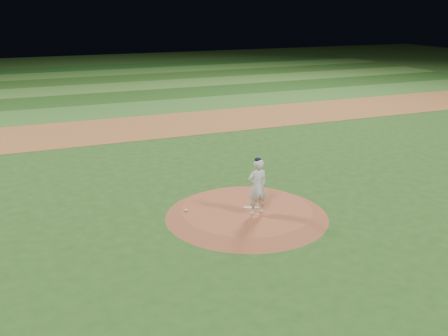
# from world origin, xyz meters

# --- Properties ---
(ground) EXTENTS (120.00, 120.00, 0.00)m
(ground) POSITION_xyz_m (0.00, 0.00, 0.00)
(ground) COLOR #264F19
(ground) RESTS_ON ground
(infield_dirt_band) EXTENTS (70.00, 6.00, 0.02)m
(infield_dirt_band) POSITION_xyz_m (0.00, 14.00, 0.01)
(infield_dirt_band) COLOR #985B2F
(infield_dirt_band) RESTS_ON ground
(outfield_stripe_0) EXTENTS (70.00, 5.00, 0.02)m
(outfield_stripe_0) POSITION_xyz_m (0.00, 19.50, 0.01)
(outfield_stripe_0) COLOR #356825
(outfield_stripe_0) RESTS_ON ground
(outfield_stripe_1) EXTENTS (70.00, 5.00, 0.02)m
(outfield_stripe_1) POSITION_xyz_m (0.00, 24.50, 0.01)
(outfield_stripe_1) COLOR #1F4716
(outfield_stripe_1) RESTS_ON ground
(outfield_stripe_2) EXTENTS (70.00, 5.00, 0.02)m
(outfield_stripe_2) POSITION_xyz_m (0.00, 29.50, 0.01)
(outfield_stripe_2) COLOR #3E7129
(outfield_stripe_2) RESTS_ON ground
(outfield_stripe_3) EXTENTS (70.00, 5.00, 0.02)m
(outfield_stripe_3) POSITION_xyz_m (0.00, 34.50, 0.01)
(outfield_stripe_3) COLOR #234C18
(outfield_stripe_3) RESTS_ON ground
(outfield_stripe_4) EXTENTS (70.00, 5.00, 0.02)m
(outfield_stripe_4) POSITION_xyz_m (0.00, 39.50, 0.01)
(outfield_stripe_4) COLOR #3A7129
(outfield_stripe_4) RESTS_ON ground
(outfield_stripe_5) EXTENTS (70.00, 5.00, 0.02)m
(outfield_stripe_5) POSITION_xyz_m (0.00, 44.50, 0.01)
(outfield_stripe_5) COLOR #1B4B18
(outfield_stripe_5) RESTS_ON ground
(pitchers_mound) EXTENTS (5.50, 5.50, 0.25)m
(pitchers_mound) POSITION_xyz_m (0.00, 0.00, 0.12)
(pitchers_mound) COLOR #9B4F30
(pitchers_mound) RESTS_ON ground
(pitching_rubber) EXTENTS (0.53, 0.33, 0.03)m
(pitching_rubber) POSITION_xyz_m (0.18, 0.01, 0.26)
(pitching_rubber) COLOR silver
(pitching_rubber) RESTS_ON pitchers_mound
(rosin_bag) EXTENTS (0.13, 0.13, 0.07)m
(rosin_bag) POSITION_xyz_m (-1.95, 0.60, 0.29)
(rosin_bag) COLOR beige
(rosin_bag) RESTS_ON pitchers_mound
(pitcher_on_mound) EXTENTS (0.70, 0.47, 1.94)m
(pitcher_on_mound) POSITION_xyz_m (0.14, -0.49, 1.20)
(pitcher_on_mound) COLOR silver
(pitcher_on_mound) RESTS_ON pitchers_mound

